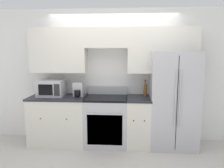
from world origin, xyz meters
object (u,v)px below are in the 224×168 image
refrigerator (173,100)px  bottle (145,90)px  microwave (52,88)px  oven_range (106,121)px

refrigerator → bottle: 0.54m
refrigerator → bottle: (-0.50, 0.11, 0.16)m
refrigerator → microwave: 2.31m
oven_range → microwave: microwave is taller
refrigerator → bottle: refrigerator is taller
oven_range → refrigerator: refrigerator is taller
refrigerator → microwave: bearing=-179.9°
microwave → bottle: bearing=3.6°
oven_range → bottle: bottle is taller
oven_range → microwave: (-1.06, 0.04, 0.61)m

